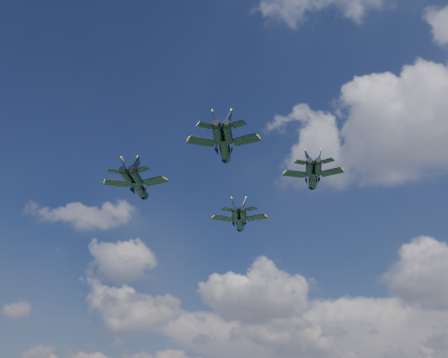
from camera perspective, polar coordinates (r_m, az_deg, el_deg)
jet_lead at (r=117.16m, az=1.61°, el=-4.34°), size 10.91×14.51×3.55m
jet_left at (r=103.45m, az=-8.62°, el=-0.81°), size 11.04×14.99×3.61m
jet_right at (r=100.97m, az=9.02°, el=0.12°), size 10.04×13.66×3.28m
jet_slot at (r=89.64m, az=0.06°, el=3.25°), size 10.99×14.68×3.58m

